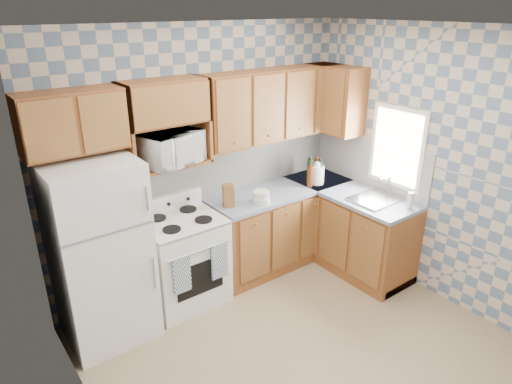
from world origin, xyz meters
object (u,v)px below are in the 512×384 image
Objects in this scene: refrigerator at (100,253)px; electric_kettle at (317,175)px; stove_body at (183,261)px; microwave at (171,148)px.

refrigerator is 7.96× the size of electric_kettle.
microwave is (0.02, 0.12, 1.15)m from stove_body.
electric_kettle is (1.70, -0.22, -0.58)m from microwave.
microwave is at bearing 82.35° from stove_body.
microwave is 1.81m from electric_kettle.
stove_body is at bearing 1.78° from refrigerator.
refrigerator reaches higher than electric_kettle.
refrigerator is 3.04× the size of microwave.
refrigerator reaches higher than stove_body.
refrigerator is 1.87× the size of stove_body.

